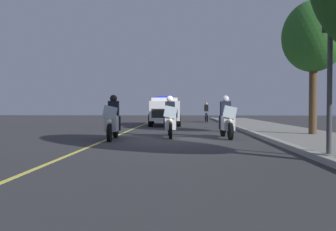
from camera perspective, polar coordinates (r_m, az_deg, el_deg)
The scene contains 11 objects.
ground_plane at distance 12.39m, azimuth -0.17°, elevation -4.24°, with size 80.00×80.00×0.00m, color #333335.
curb_strip at distance 12.75m, azimuth 17.01°, elevation -3.81°, with size 48.00×0.24×0.15m, color #9E9B93.
sidewalk_strip at distance 13.34m, azimuth 24.96°, elevation -3.75°, with size 48.00×3.60×0.10m, color gray.
lane_stripe_center at distance 12.72m, azimuth -10.53°, elevation -4.10°, with size 48.00×0.12×0.01m, color #E0D14C.
police_motorcycle_lead_left at distance 12.35m, azimuth -9.82°, elevation -1.03°, with size 2.14×0.61×1.72m.
police_motorcycle_lead_right at distance 13.19m, azimuth 0.37°, elevation -0.86°, with size 2.14×0.61×1.72m.
police_motorcycle_trailing at distance 13.00m, azimuth 10.38°, elevation -0.91°, with size 2.14×0.61×1.72m.
police_suv at distance 22.16m, azimuth -0.66°, elevation 0.98°, with size 5.02×2.34×2.05m.
cyclist_background at distance 27.60m, azimuth 6.86°, elevation 0.58°, with size 1.76×0.34×1.69m.
traffic_light at distance 8.78m, azimuth 27.01°, elevation 12.20°, with size 0.38×0.28×3.81m.
tree_mid_block at distance 15.19m, azimuth 24.54°, elevation 12.60°, with size 2.59×2.59×5.64m.
Camera 1 is at (12.31, 0.66, 1.21)m, focal length 34.15 mm.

